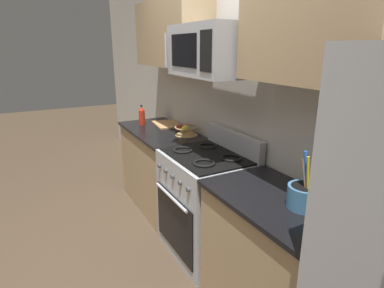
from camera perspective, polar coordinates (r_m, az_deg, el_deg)
ground_plane at (r=2.86m, az=-9.60°, el=-21.79°), size 16.00×16.00×0.00m
wall_back at (r=2.75m, az=9.42°, el=6.69°), size 8.00×0.10×2.60m
counter_left at (r=3.64m, az=-5.54°, el=-4.40°), size 1.21×0.60×0.91m
range_oven at (r=2.82m, az=2.49°, el=-10.64°), size 0.76×0.65×1.09m
counter_right at (r=2.24m, az=14.48°, el=-19.88°), size 0.95×0.60×0.91m
microwave at (r=2.51m, az=3.41°, el=16.45°), size 0.73×0.44×0.38m
upper_cabinets_left at (r=3.45m, az=-3.83°, el=19.21°), size 1.20×0.34×0.65m
upper_cabinets_right at (r=1.92m, az=21.60°, el=19.78°), size 0.94×0.34×0.65m
utensil_crock at (r=1.92m, az=19.61°, el=-8.75°), size 0.20×0.20×0.34m
fruit_basket at (r=3.28m, az=-1.01°, el=2.55°), size 0.25×0.25×0.11m
apple_loose at (r=3.45m, az=-2.31°, el=3.00°), size 0.07×0.07×0.07m
cutting_board at (r=3.73m, az=-4.54°, el=3.59°), size 0.43×0.31×0.02m
bottle_hot_sauce at (r=3.74m, az=-9.02°, el=5.03°), size 0.07×0.07×0.23m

